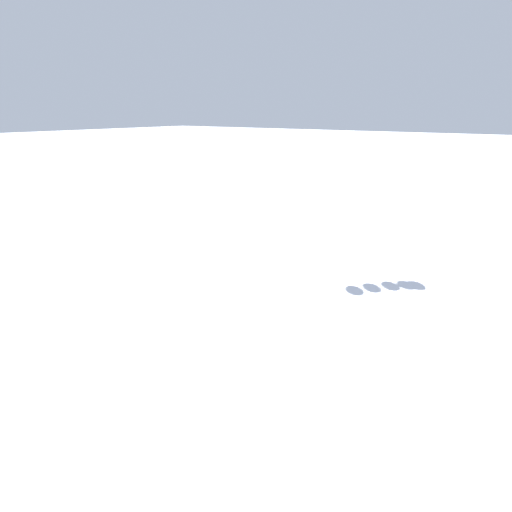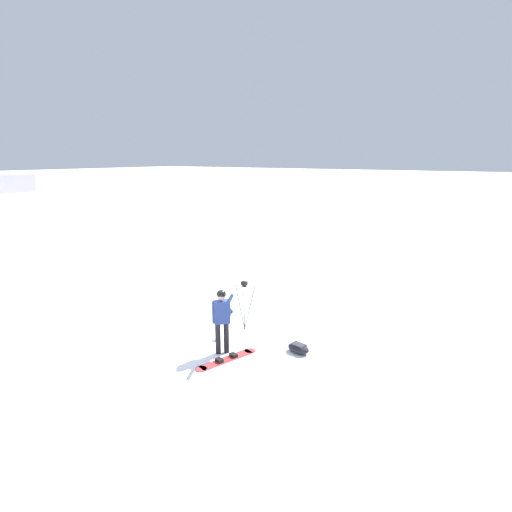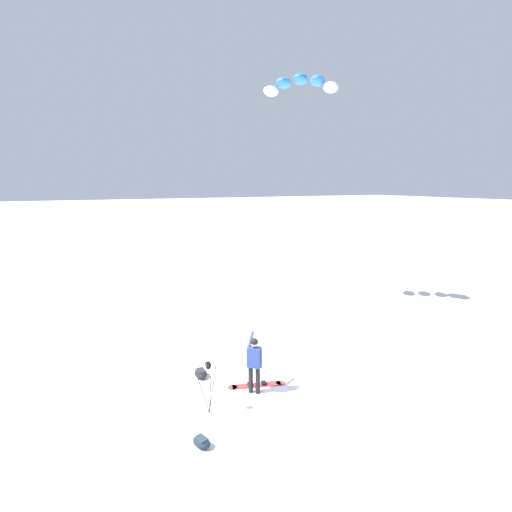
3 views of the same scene
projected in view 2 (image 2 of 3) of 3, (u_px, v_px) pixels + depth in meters
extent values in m
plane|color=white|center=(208.00, 346.00, 11.44)|extent=(300.00, 300.00, 0.00)
cylinder|color=black|center=(226.00, 337.00, 10.97)|extent=(0.14, 0.14, 0.84)
cylinder|color=black|center=(218.00, 338.00, 10.92)|extent=(0.14, 0.14, 0.84)
cube|color=navy|center=(222.00, 312.00, 10.78)|extent=(0.47, 0.46, 0.60)
sphere|color=tan|center=(221.00, 295.00, 10.68)|extent=(0.23, 0.23, 0.23)
sphere|color=black|center=(221.00, 294.00, 10.67)|extent=(0.24, 0.24, 0.24)
cylinder|color=navy|center=(230.00, 299.00, 10.49)|extent=(0.43, 0.46, 0.42)
cylinder|color=navy|center=(214.00, 312.00, 10.75)|extent=(0.09, 0.09, 0.60)
cube|color=#B23333|center=(227.00, 359.00, 10.65)|extent=(1.54, 0.72, 0.02)
cylinder|color=#B23333|center=(250.00, 351.00, 11.12)|extent=(0.29, 0.29, 0.02)
cylinder|color=#B23333|center=(201.00, 369.00, 10.18)|extent=(0.29, 0.29, 0.02)
cube|color=black|center=(233.00, 355.00, 10.78)|extent=(0.19, 0.23, 0.08)
cube|color=black|center=(219.00, 360.00, 10.50)|extent=(0.19, 0.23, 0.08)
ellipsoid|color=black|center=(298.00, 348.00, 11.03)|extent=(0.48, 0.68, 0.24)
cube|color=#2C2C33|center=(298.00, 345.00, 11.01)|extent=(0.29, 0.41, 0.08)
cylinder|color=#262628|center=(240.00, 307.00, 12.49)|extent=(0.08, 0.38, 1.33)
cylinder|color=#262628|center=(244.00, 311.00, 12.20)|extent=(0.34, 0.23, 1.33)
cylinder|color=#262628|center=(250.00, 307.00, 12.47)|extent=(0.36, 0.19, 1.33)
cube|color=black|center=(244.00, 286.00, 12.22)|extent=(0.10, 0.10, 0.06)
cube|color=black|center=(244.00, 283.00, 12.20)|extent=(0.12, 0.16, 0.10)
ellipsoid|color=#192833|center=(225.00, 311.00, 13.67)|extent=(0.48, 0.59, 0.24)
cube|color=#263A47|center=(225.00, 309.00, 13.65)|extent=(0.29, 0.36, 0.08)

